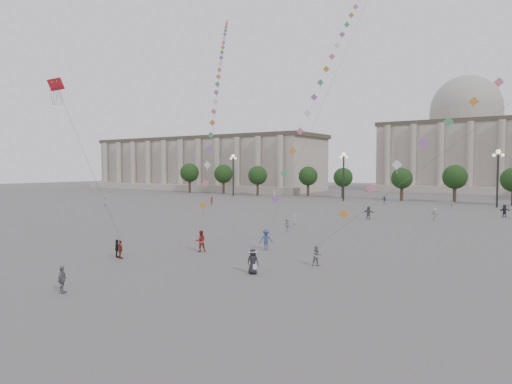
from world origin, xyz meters
The scene contains 27 objects.
ground centered at (0.00, 0.00, 0.00)m, with size 360.00×360.00×0.00m, color #585553.
hall_west centered at (-75.00, 93.89, 8.43)m, with size 84.00×26.22×17.20m.
hall_central centered at (0.00, 129.22, 14.23)m, with size 48.30×34.30×35.50m.
tree_row centered at (0.00, 78.00, 5.39)m, with size 137.12×5.12×8.00m.
lamp_post_far_west centered at (-45.00, 70.00, 7.35)m, with size 2.00×0.90×10.65m.
lamp_post_mid_west centered at (-15.00, 70.00, 7.35)m, with size 2.00×0.90×10.65m.
lamp_post_mid_east centered at (15.00, 70.00, 7.35)m, with size 2.00×0.90×10.65m.
person_crowd_0 centered at (-5.24, 68.00, 0.74)m, with size 0.87×0.36×1.48m, color navy.
person_crowd_1 centered at (-47.13, 32.10, 0.89)m, with size 0.87×0.67×1.78m, color silver.
person_crowd_2 centered at (-31.71, 44.88, 0.82)m, with size 1.07×0.61×1.65m, color maroon.
person_crowd_4 centered at (8.22, 64.42, 0.79)m, with size 1.46×0.46×1.57m, color silver.
person_crowd_6 centered at (-2.05, 22.12, 0.74)m, with size 0.96×0.55×1.49m, color slate.
person_crowd_7 centered at (9.97, 42.75, 0.83)m, with size 1.54×0.49×1.67m, color silver.
person_crowd_9 centered at (17.73, 52.39, 0.95)m, with size 1.75×0.56×1.89m, color #212227.
person_crowd_10 centered at (-31.55, 68.00, 0.89)m, with size 0.65×0.43×1.78m, color #B8B8B3.
person_crowd_12 centered at (1.70, 39.07, 0.94)m, with size 1.74×0.55×1.87m, color #5A595E.
person_crowd_13 centered at (-2.65, 25.20, 0.75)m, with size 0.54×0.36×1.49m, color #B0B1AC.
tourist_0 centered at (-5.39, 0.62, 0.77)m, with size 0.91×0.38×1.55m, color brown.
tourist_1 centered at (-6.06, 0.83, 0.75)m, with size 0.88×0.37×1.50m, color black.
tourist_3 centered at (-0.18, -8.06, 0.81)m, with size 0.95×0.39×1.62m, color slate.
kite_flyer_0 centered at (-1.99, 6.62, 0.94)m, with size 0.92×0.71×1.89m, color maroon.
kite_flyer_1 centered at (2.39, 10.47, 0.94)m, with size 1.21×0.70×1.88m, color navy.
kite_flyer_2 centered at (9.11, 6.98, 0.77)m, with size 0.75×0.59×1.55m, color slate.
hat_person centered at (6.53, 2.18, 0.91)m, with size 0.95×0.72×1.76m.
dragon_kite centered at (-15.32, 1.76, 14.39)m, with size 6.14×0.87×16.93m.
kite_train_west centered at (-17.23, 28.91, 20.88)m, with size 28.81×41.25×62.51m.
kite_train_mid centered at (-0.07, 39.88, 31.08)m, with size 5.38×55.44×78.41m.
Camera 1 is at (24.02, -23.91, 7.47)m, focal length 32.00 mm.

